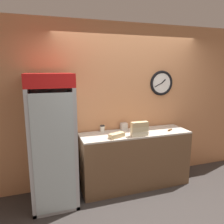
{
  "coord_description": "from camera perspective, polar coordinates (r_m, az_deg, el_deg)",
  "views": [
    {
      "loc": [
        -1.45,
        -2.32,
        1.96
      ],
      "look_at": [
        -0.4,
        0.83,
        1.3
      ],
      "focal_mm": 35.0,
      "sensor_mm": 36.0,
      "label": 1
    }
  ],
  "objects": [
    {
      "name": "sandwich_stack_middle",
      "position": [
        3.42,
        7.2,
        -4.4
      ],
      "size": [
        0.27,
        0.09,
        0.07
      ],
      "color": "beige",
      "rests_on": "sandwich_stack_bottom"
    },
    {
      "name": "sandwich_stack_top",
      "position": [
        3.4,
        7.23,
        -3.19
      ],
      "size": [
        0.27,
        0.09,
        0.07
      ],
      "color": "tan",
      "rests_on": "sandwich_stack_middle"
    },
    {
      "name": "chefs_knife",
      "position": [
        3.88,
        15.33,
        -4.38
      ],
      "size": [
        0.31,
        0.2,
        0.02
      ],
      "color": "silver",
      "rests_on": "prep_counter"
    },
    {
      "name": "ground_plane",
      "position": [
        3.37,
        12.12,
        -24.6
      ],
      "size": [
        14.0,
        14.0,
        0.0
      ],
      "primitive_type": "plane",
      "color": "#383330"
    },
    {
      "name": "wall_back",
      "position": [
        3.82,
        4.33,
        2.11
      ],
      "size": [
        5.2,
        0.1,
        2.7
      ],
      "color": "tan",
      "rests_on": "ground_plane"
    },
    {
      "name": "beverage_cooler",
      "position": [
        3.26,
        -15.5,
        -5.82
      ],
      "size": [
        0.63,
        0.69,
        1.9
      ],
      "color": "#B2B7BC",
      "rests_on": "ground_plane"
    },
    {
      "name": "napkin_dispenser",
      "position": [
        3.74,
        3.11,
        -3.77
      ],
      "size": [
        0.11,
        0.09,
        0.12
      ],
      "color": "#B7B2AD",
      "rests_on": "prep_counter"
    },
    {
      "name": "prep_counter",
      "position": [
        3.78,
        5.95,
        -12.11
      ],
      "size": [
        1.82,
        0.55,
        0.93
      ],
      "color": "brown",
      "rests_on": "ground_plane"
    },
    {
      "name": "condiment_jar",
      "position": [
        3.63,
        -2.53,
        -4.34
      ],
      "size": [
        0.08,
        0.08,
        0.11
      ],
      "color": "silver",
      "rests_on": "prep_counter"
    },
    {
      "name": "sandwich_flat_left",
      "position": [
        3.33,
        1.24,
        -6.11
      ],
      "size": [
        0.28,
        0.19,
        0.07
      ],
      "color": "tan",
      "rests_on": "prep_counter"
    },
    {
      "name": "sandwich_stack_bottom",
      "position": [
        3.44,
        7.17,
        -5.58
      ],
      "size": [
        0.28,
        0.12,
        0.07
      ],
      "color": "beige",
      "rests_on": "prep_counter"
    }
  ]
}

